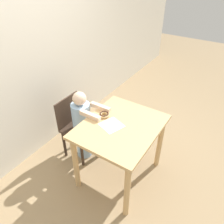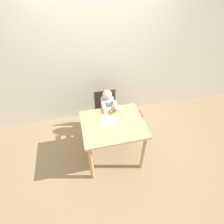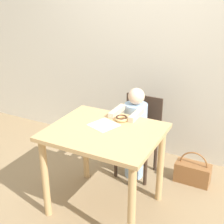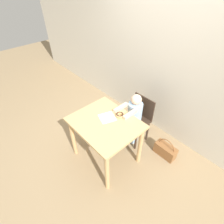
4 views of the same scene
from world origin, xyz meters
name	(u,v)px [view 1 (image 1 of 4)]	position (x,y,z in m)	size (l,w,h in m)	color
ground_plane	(119,174)	(0.00, 0.00, 0.00)	(12.00, 12.00, 0.00)	#997F5B
wall_back	(33,58)	(0.00, 1.20, 1.25)	(8.00, 0.05, 2.50)	silver
dining_table	(120,135)	(0.00, 0.00, 0.64)	(0.91, 0.76, 0.78)	tan
chair	(76,126)	(0.04, 0.67, 0.44)	(0.39, 0.36, 0.83)	#38281E
child_figure	(83,126)	(0.04, 0.57, 0.50)	(0.24, 0.46, 0.97)	#99BCE0
donut	(104,115)	(0.04, 0.24, 0.80)	(0.12, 0.12, 0.04)	#DBB270
napkin	(112,125)	(-0.05, 0.08, 0.78)	(0.27, 0.27, 0.00)	white
handbag	(100,121)	(0.61, 0.73, 0.11)	(0.35, 0.16, 0.35)	brown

